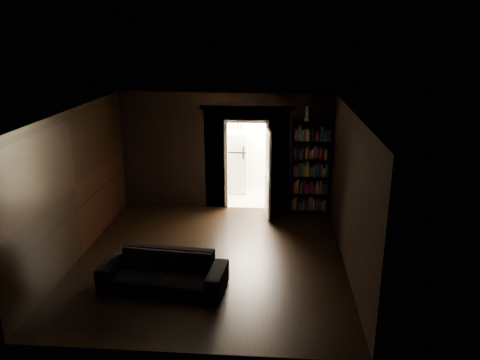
# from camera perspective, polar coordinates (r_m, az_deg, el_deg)

# --- Properties ---
(ground) EXTENTS (5.50, 5.50, 0.00)m
(ground) POSITION_cam_1_polar(r_m,az_deg,el_deg) (9.04, -3.56, -9.52)
(ground) COLOR black
(ground) RESTS_ON ground
(room_walls) EXTENTS (5.02, 5.61, 2.84)m
(room_walls) POSITION_cam_1_polar(r_m,az_deg,el_deg) (9.43, -2.94, 2.62)
(room_walls) COLOR black
(room_walls) RESTS_ON ground
(kitchen_alcove) EXTENTS (2.20, 1.80, 2.60)m
(kitchen_alcove) POSITION_cam_1_polar(r_m,az_deg,el_deg) (12.20, 1.10, 3.84)
(kitchen_alcove) COLOR beige
(kitchen_alcove) RESTS_ON ground
(sofa) EXTENTS (2.17, 1.12, 0.80)m
(sofa) POSITION_cam_1_polar(r_m,az_deg,el_deg) (8.01, -9.36, -10.31)
(sofa) COLOR black
(sofa) RESTS_ON ground
(bookshelf) EXTENTS (0.93, 0.40, 2.20)m
(bookshelf) POSITION_cam_1_polar(r_m,az_deg,el_deg) (11.01, 8.54, 1.51)
(bookshelf) COLOR black
(bookshelf) RESTS_ON ground
(refrigerator) EXTENTS (0.84, 0.79, 1.65)m
(refrigerator) POSITION_cam_1_polar(r_m,az_deg,el_deg) (12.48, -0.77, 2.33)
(refrigerator) COLOR white
(refrigerator) RESTS_ON ground
(door) EXTENTS (0.15, 0.85, 2.05)m
(door) POSITION_cam_1_polar(r_m,az_deg,el_deg) (10.73, 3.41, 0.83)
(door) COLOR white
(door) RESTS_ON ground
(figurine) EXTENTS (0.12, 0.12, 0.32)m
(figurine) POSITION_cam_1_polar(r_m,az_deg,el_deg) (10.69, 8.17, 7.98)
(figurine) COLOR silver
(figurine) RESTS_ON bookshelf
(bottles) EXTENTS (0.65, 0.14, 0.26)m
(bottles) POSITION_cam_1_polar(r_m,az_deg,el_deg) (12.29, -0.99, 6.66)
(bottles) COLOR black
(bottles) RESTS_ON refrigerator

